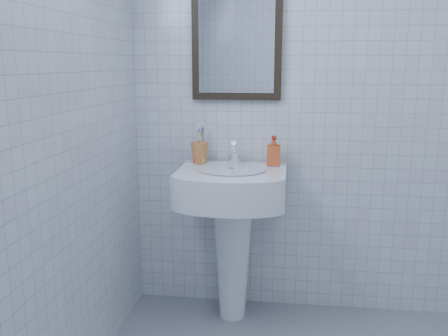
# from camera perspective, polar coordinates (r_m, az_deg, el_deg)

# --- Properties ---
(wall_back) EXTENTS (2.20, 0.02, 2.50)m
(wall_back) POSITION_cam_1_polar(r_m,az_deg,el_deg) (2.86, 11.63, 7.78)
(wall_back) COLOR silver
(wall_back) RESTS_ON ground
(wall_left) EXTENTS (0.02, 2.40, 2.50)m
(wall_left) POSITION_cam_1_polar(r_m,az_deg,el_deg) (1.88, -21.09, 5.20)
(wall_left) COLOR silver
(wall_left) RESTS_ON ground
(washbasin) EXTENTS (0.58, 0.43, 0.89)m
(washbasin) POSITION_cam_1_polar(r_m,az_deg,el_deg) (2.78, 0.94, -5.77)
(washbasin) COLOR white
(washbasin) RESTS_ON ground
(faucet) EXTENTS (0.06, 0.12, 0.14)m
(faucet) POSITION_cam_1_polar(r_m,az_deg,el_deg) (2.80, 1.21, 1.56)
(faucet) COLOR white
(faucet) RESTS_ON washbasin
(toothbrush_cup) EXTENTS (0.13, 0.13, 0.12)m
(toothbrush_cup) POSITION_cam_1_polar(r_m,az_deg,el_deg) (2.83, -2.80, 1.78)
(toothbrush_cup) COLOR #CB7735
(toothbrush_cup) RESTS_ON washbasin
(soap_dispenser) EXTENTS (0.07, 0.08, 0.16)m
(soap_dispenser) POSITION_cam_1_polar(r_m,az_deg,el_deg) (2.78, 5.71, 2.01)
(soap_dispenser) COLOR #BA4912
(soap_dispenser) RESTS_ON washbasin
(wall_mirror) EXTENTS (0.50, 0.04, 0.62)m
(wall_mirror) POSITION_cam_1_polar(r_m,az_deg,el_deg) (2.84, 1.46, 14.05)
(wall_mirror) COLOR black
(wall_mirror) RESTS_ON wall_back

